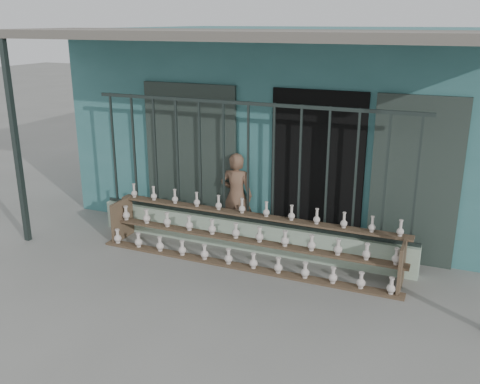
% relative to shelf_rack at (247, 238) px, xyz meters
% --- Properties ---
extents(ground, '(60.00, 60.00, 0.00)m').
position_rel_shelf_rack_xyz_m(ground, '(-0.16, -0.89, -0.36)').
color(ground, slate).
extents(workshop_building, '(7.40, 6.60, 3.21)m').
position_rel_shelf_rack_xyz_m(workshop_building, '(-0.15, 3.34, 1.26)').
color(workshop_building, '#336A6C').
rests_on(workshop_building, ground).
extents(parapet_wall, '(5.00, 0.20, 0.45)m').
position_rel_shelf_rack_xyz_m(parapet_wall, '(-0.16, 0.41, -0.14)').
color(parapet_wall, '#A7C3A7').
rests_on(parapet_wall, ground).
extents(security_fence, '(5.00, 0.04, 1.80)m').
position_rel_shelf_rack_xyz_m(security_fence, '(-0.16, 0.41, 0.99)').
color(security_fence, '#283330').
rests_on(security_fence, parapet_wall).
extents(shelf_rack, '(4.50, 0.68, 0.85)m').
position_rel_shelf_rack_xyz_m(shelf_rack, '(0.00, 0.00, 0.00)').
color(shelf_rack, brown).
rests_on(shelf_rack, ground).
extents(elderly_woman, '(0.55, 0.40, 1.39)m').
position_rel_shelf_rack_xyz_m(elderly_woman, '(-0.50, 0.78, 0.34)').
color(elderly_woman, brown).
rests_on(elderly_woman, ground).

